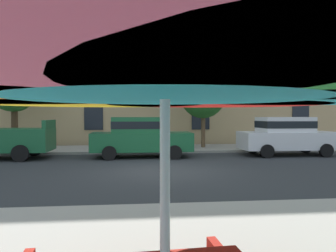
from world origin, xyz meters
The scene contains 8 objects.
ground_plane centered at (0.00, 0.00, 0.00)m, with size 120.00×120.00×0.00m, color #2D3033.
sidewalk_far centered at (0.00, 6.80, 0.06)m, with size 56.00×3.60×0.12m, color #9E998E.
apartment_building centered at (0.00, 14.99, 8.00)m, with size 38.75×12.08×16.00m.
sedan_green centered at (-0.57, 3.70, 0.95)m, with size 4.40×1.98×1.78m.
sedan_white centered at (6.21, 3.70, 0.95)m, with size 4.40×1.98×1.78m.
street_tree_left centered at (-6.97, 6.89, 3.25)m, with size 2.41×2.38×4.63m.
street_tree_middle centered at (2.76, 6.67, 2.98)m, with size 2.59×2.47×4.17m.
patio_umbrella centered at (-0.70, -9.00, 2.14)m, with size 4.03×3.74×2.41m.
Camera 1 is at (-0.89, -10.89, 1.84)m, focal length 35.16 mm.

